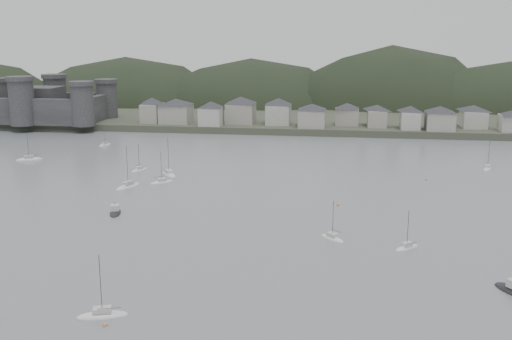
# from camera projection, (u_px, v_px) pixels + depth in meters

# --- Properties ---
(ground) EXTENTS (900.00, 900.00, 0.00)m
(ground) POSITION_uv_depth(u_px,v_px,m) (187.00, 310.00, 94.17)
(ground) COLOR slate
(ground) RESTS_ON ground
(far_shore_land) EXTENTS (900.00, 250.00, 3.00)m
(far_shore_land) POSITION_uv_depth(u_px,v_px,m) (306.00, 102.00, 378.45)
(far_shore_land) COLOR #383D2D
(far_shore_land) RESTS_ON ground
(forested_ridge) EXTENTS (851.55, 103.94, 102.57)m
(forested_ridge) POSITION_uv_depth(u_px,v_px,m) (311.00, 128.00, 355.88)
(forested_ridge) COLOR black
(forested_ridge) RESTS_ON ground
(castle) EXTENTS (66.00, 43.00, 20.00)m
(castle) POSITION_uv_depth(u_px,v_px,m) (40.00, 104.00, 282.34)
(castle) COLOR #2F3032
(castle) RESTS_ON far_shore_land
(waterfront_town) EXTENTS (451.48, 28.46, 12.92)m
(waterfront_town) POSITION_uv_depth(u_px,v_px,m) (405.00, 114.00, 261.92)
(waterfront_town) COLOR #A5A197
(waterfront_town) RESTS_ON far_shore_land
(moored_fleet) EXTENTS (238.81, 158.03, 13.14)m
(moored_fleet) POSITION_uv_depth(u_px,v_px,m) (164.00, 195.00, 161.64)
(moored_fleet) COLOR silver
(moored_fleet) RESTS_ON ground
(motor_launch_far) EXTENTS (4.38, 7.67, 3.74)m
(motor_launch_far) POSITION_uv_depth(u_px,v_px,m) (115.00, 212.00, 145.18)
(motor_launch_far) COLOR black
(motor_launch_far) RESTS_ON ground
(mooring_buoys) EXTENTS (162.90, 139.42, 0.70)m
(mooring_buoys) POSITION_uv_depth(u_px,v_px,m) (226.00, 215.00, 143.59)
(mooring_buoys) COLOR #D28146
(mooring_buoys) RESTS_ON ground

